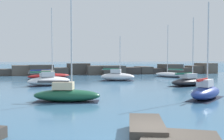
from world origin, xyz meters
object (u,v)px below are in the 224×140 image
object	(u,v)px
sailboat_moored_3	(49,75)
sailboat_moored_6	(49,80)
sailboat_moored_2	(206,91)
sailboat_moored_5	(190,81)
sailboat_moored_7	(66,94)
sailboat_moored_0	(170,74)
sailboat_moored_8	(117,76)

from	to	relation	value
sailboat_moored_3	sailboat_moored_6	distance (m)	12.43
sailboat_moored_2	sailboat_moored_6	world-z (taller)	sailboat_moored_6
sailboat_moored_3	sailboat_moored_5	size ratio (longest dim) A/B	1.11
sailboat_moored_3	sailboat_moored_5	distance (m)	25.09
sailboat_moored_5	sailboat_moored_7	xyz separation A→B (m)	(-16.51, -9.51, 0.02)
sailboat_moored_0	sailboat_moored_7	bearing A→B (deg)	-129.65
sailboat_moored_0	sailboat_moored_7	distance (m)	31.99
sailboat_moored_6	sailboat_moored_5	bearing A→B (deg)	-11.36
sailboat_moored_2	sailboat_moored_8	bearing A→B (deg)	100.40
sailboat_moored_0	sailboat_moored_3	world-z (taller)	sailboat_moored_0
sailboat_moored_3	sailboat_moored_8	xyz separation A→B (m)	(11.28, -6.83, 0.14)
sailboat_moored_2	sailboat_moored_5	distance (m)	11.44
sailboat_moored_2	sailboat_moored_7	bearing A→B (deg)	174.86
sailboat_moored_5	sailboat_moored_7	distance (m)	19.05
sailboat_moored_0	sailboat_moored_8	size ratio (longest dim) A/B	1.41
sailboat_moored_3	sailboat_moored_6	bearing A→B (deg)	-87.07
sailboat_moored_6	sailboat_moored_7	size ratio (longest dim) A/B	1.15
sailboat_moored_0	sailboat_moored_3	distance (m)	23.14
sailboat_moored_7	sailboat_moored_8	world-z (taller)	sailboat_moored_7
sailboat_moored_2	sailboat_moored_3	bearing A→B (deg)	119.17
sailboat_moored_5	sailboat_moored_8	size ratio (longest dim) A/B	1.25
sailboat_moored_8	sailboat_moored_5	bearing A→B (deg)	-49.57
sailboat_moored_3	sailboat_moored_8	bearing A→B (deg)	-31.20
sailboat_moored_6	sailboat_moored_0	bearing A→B (deg)	26.86
sailboat_moored_2	sailboat_moored_6	distance (m)	20.25
sailboat_moored_0	sailboat_moored_8	distance (m)	13.19
sailboat_moored_2	sailboat_moored_3	distance (m)	30.64
sailboat_moored_2	sailboat_moored_8	xyz separation A→B (m)	(-3.65, 19.92, 0.04)
sailboat_moored_0	sailboat_moored_5	bearing A→B (deg)	-104.49
sailboat_moored_0	sailboat_moored_5	xyz separation A→B (m)	(-3.91, -15.12, 0.08)
sailboat_moored_0	sailboat_moored_8	world-z (taller)	sailboat_moored_0
sailboat_moored_6	sailboat_moored_7	world-z (taller)	sailboat_moored_6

